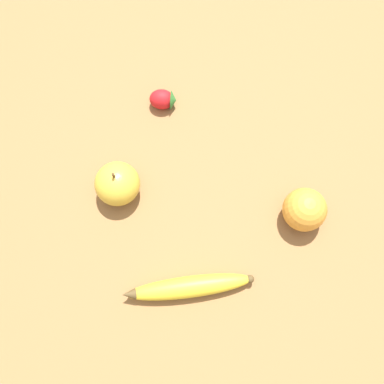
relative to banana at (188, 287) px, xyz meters
The scene contains 5 objects.
ground_plane 0.13m from the banana, 162.88° to the right, with size 3.00×3.00×0.00m, color olive.
banana is the anchor object (origin of this frame).
orange 0.24m from the banana, 150.30° to the left, with size 0.08×0.08×0.08m.
strawberry 0.36m from the banana, 144.79° to the right, with size 0.05×0.06×0.04m.
apple 0.22m from the banana, 117.26° to the right, with size 0.08×0.08×0.08m.
Camera 1 is at (0.19, 0.08, 0.78)m, focal length 42.00 mm.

